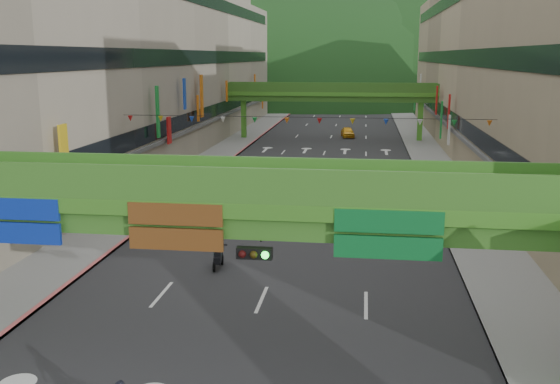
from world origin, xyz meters
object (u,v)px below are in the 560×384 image
scooter_rider_mid (295,189)px  car_silver (246,179)px  overpass_near (256,225)px  car_yellow (348,132)px  scooter_rider_near (218,251)px

scooter_rider_mid → car_silver: bearing=135.2°
scooter_rider_mid → car_silver: (-4.51, 4.49, -0.26)m
overpass_near → scooter_rider_mid: size_ratio=14.23×
overpass_near → car_yellow: bearing=88.9°
scooter_rider_mid → car_yellow: size_ratio=0.51×
overpass_near → car_silver: (-6.01, 29.62, -4.46)m
scooter_rider_near → scooter_rider_mid: (2.25, 14.71, 0.13)m
scooter_rider_near → overpass_near: bearing=-70.2°
car_yellow → overpass_near: bearing=-98.8°
scooter_rider_near → car_silver: scooter_rider_near is taller
overpass_near → scooter_rider_mid: (-1.50, 25.13, -4.20)m
overpass_near → scooter_rider_near: overpass_near is taller
car_silver → car_yellow: car_silver is taller
overpass_near → scooter_rider_near: (-3.75, 10.42, -4.33)m
scooter_rider_near → scooter_rider_mid: 14.88m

